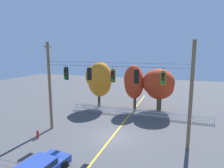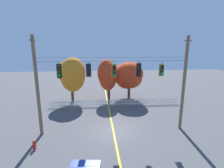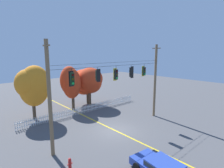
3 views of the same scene
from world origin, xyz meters
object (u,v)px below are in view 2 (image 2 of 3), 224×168
at_px(traffic_signal_westbound_side, 138,70).
at_px(autumn_maple_mid, 107,75).
at_px(autumn_oak_far_east, 130,76).
at_px(traffic_signal_eastbound_side, 59,71).
at_px(autumn_maple_near_fence, 72,74).
at_px(traffic_signal_northbound_secondary, 89,70).
at_px(autumn_maple_far_west, 126,76).
at_px(fire_hydrant, 34,145).
at_px(traffic_signal_northbound_primary, 114,71).
at_px(traffic_signal_southbound_primary, 162,70).

xyz_separation_m(traffic_signal_westbound_side, autumn_maple_mid, (-2.23, 8.97, -1.94)).
bearing_deg(autumn_oak_far_east, traffic_signal_eastbound_side, -131.32).
bearing_deg(autumn_maple_near_fence, autumn_oak_far_east, 2.05).
bearing_deg(traffic_signal_eastbound_side, autumn_maple_near_fence, 91.58).
distance_m(traffic_signal_northbound_secondary, autumn_maple_far_west, 11.93).
height_order(autumn_maple_mid, fire_hydrant, autumn_maple_mid).
bearing_deg(traffic_signal_northbound_primary, traffic_signal_southbound_primary, -0.01).
bearing_deg(autumn_oak_far_east, traffic_signal_northbound_primary, -109.50).
relative_size(traffic_signal_northbound_primary, autumn_maple_far_west, 0.27).
relative_size(traffic_signal_westbound_side, autumn_maple_near_fence, 0.22).
distance_m(traffic_signal_northbound_secondary, autumn_maple_mid, 9.44).
bearing_deg(autumn_maple_mid, autumn_maple_near_fence, -178.21).
height_order(traffic_signal_eastbound_side, autumn_maple_mid, traffic_signal_eastbound_side).
height_order(traffic_signal_westbound_side, autumn_oak_far_east, traffic_signal_westbound_side).
bearing_deg(autumn_maple_near_fence, traffic_signal_northbound_secondary, -72.46).
relative_size(traffic_signal_eastbound_side, autumn_maple_near_fence, 0.23).
relative_size(traffic_signal_westbound_side, autumn_oak_far_east, 0.24).
height_order(traffic_signal_eastbound_side, fire_hydrant, traffic_signal_eastbound_side).
relative_size(autumn_maple_near_fence, autumn_maple_far_west, 1.20).
bearing_deg(traffic_signal_northbound_primary, fire_hydrant, -159.87).
bearing_deg(traffic_signal_southbound_primary, autumn_maple_far_west, 97.37).
bearing_deg(traffic_signal_eastbound_side, traffic_signal_northbound_primary, -0.00).
relative_size(autumn_maple_mid, fire_hydrant, 7.84).
bearing_deg(autumn_oak_far_east, autumn_maple_far_west, 100.28).
bearing_deg(traffic_signal_northbound_secondary, autumn_oak_far_east, 59.12).
height_order(autumn_maple_near_fence, autumn_maple_mid, autumn_maple_near_fence).
height_order(traffic_signal_northbound_primary, fire_hydrant, traffic_signal_northbound_primary).
relative_size(traffic_signal_southbound_primary, autumn_maple_near_fence, 0.22).
bearing_deg(fire_hydrant, autumn_maple_near_fence, 82.38).
bearing_deg(autumn_maple_far_west, autumn_maple_mid, -154.42).
bearing_deg(autumn_maple_near_fence, traffic_signal_westbound_side, -50.83).
bearing_deg(fire_hydrant, traffic_signal_northbound_secondary, 28.94).
relative_size(traffic_signal_northbound_secondary, traffic_signal_northbound_primary, 0.90).
distance_m(autumn_maple_near_fence, fire_hydrant, 11.90).
xyz_separation_m(autumn_maple_mid, autumn_maple_far_west, (3.05, 1.46, -0.54)).
bearing_deg(traffic_signal_westbound_side, fire_hydrant, -164.74).
height_order(traffic_signal_northbound_secondary, autumn_maple_mid, traffic_signal_northbound_secondary).
bearing_deg(traffic_signal_northbound_secondary, autumn_maple_mid, 76.45).
distance_m(traffic_signal_northbound_primary, autumn_maple_far_west, 11.10).
height_order(traffic_signal_northbound_secondary, fire_hydrant, traffic_signal_northbound_secondary).
xyz_separation_m(autumn_maple_mid, fire_hydrant, (-6.45, -11.34, -3.54)).
height_order(traffic_signal_eastbound_side, autumn_oak_far_east, traffic_signal_eastbound_side).
relative_size(traffic_signal_westbound_side, fire_hydrant, 1.79).
relative_size(traffic_signal_westbound_side, traffic_signal_southbound_primary, 0.98).
distance_m(traffic_signal_eastbound_side, autumn_maple_mid, 10.29).
xyz_separation_m(traffic_signal_westbound_side, traffic_signal_southbound_primary, (2.16, 0.02, -0.05)).
bearing_deg(autumn_maple_mid, autumn_maple_far_west, 25.58).
height_order(traffic_signal_northbound_secondary, autumn_maple_near_fence, traffic_signal_northbound_secondary).
bearing_deg(autumn_maple_near_fence, autumn_maple_far_west, 11.41).
bearing_deg(traffic_signal_eastbound_side, autumn_maple_mid, 62.27).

